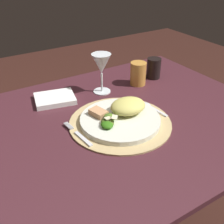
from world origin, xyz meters
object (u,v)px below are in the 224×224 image
(spoon, at_px, (150,107))
(napkin, at_px, (55,99))
(fork, at_px, (79,135))
(dining_table, at_px, (115,154))
(amber_tumbler, at_px, (138,74))
(dinner_plate, at_px, (120,120))
(dark_tumbler, at_px, (154,68))
(wine_glass, at_px, (101,65))

(spoon, height_order, napkin, napkin)
(fork, height_order, spoon, spoon)
(dining_table, relative_size, amber_tumbler, 11.32)
(dinner_plate, distance_m, dark_tumbler, 0.41)
(dining_table, bearing_deg, wine_glass, 72.37)
(dining_table, height_order, napkin, napkin)
(dining_table, xyz_separation_m, amber_tumbler, (0.24, 0.19, 0.20))
(dining_table, bearing_deg, napkin, 118.11)
(spoon, bearing_deg, fork, -176.00)
(dining_table, bearing_deg, dinner_plate, -92.72)
(napkin, bearing_deg, fork, -95.56)
(spoon, bearing_deg, dining_table, 178.66)
(dining_table, relative_size, dark_tumbler, 12.26)
(fork, height_order, amber_tumbler, amber_tumbler)
(spoon, relative_size, wine_glass, 0.78)
(wine_glass, bearing_deg, spoon, -69.20)
(wine_glass, relative_size, amber_tumbler, 1.65)
(napkin, relative_size, dark_tumbler, 1.65)
(spoon, bearing_deg, wine_glass, 110.80)
(fork, bearing_deg, dinner_plate, -1.22)
(dining_table, relative_size, fork, 7.06)
(fork, relative_size, dark_tumbler, 1.74)
(wine_glass, bearing_deg, dining_table, -107.63)
(dinner_plate, bearing_deg, napkin, 115.34)
(wine_glass, relative_size, dark_tumbler, 1.78)
(dining_table, relative_size, wine_glass, 6.88)
(napkin, relative_size, wine_glass, 0.93)
(dark_tumbler, bearing_deg, napkin, 176.56)
(dining_table, relative_size, dinner_plate, 4.09)
(fork, bearing_deg, napkin, 84.44)
(amber_tumbler, height_order, dark_tumbler, amber_tumbler)
(dining_table, distance_m, fork, 0.22)
(spoon, bearing_deg, amber_tumbler, 65.77)
(dining_table, xyz_separation_m, dark_tumbler, (0.34, 0.21, 0.20))
(fork, bearing_deg, dark_tumbler, 25.66)
(spoon, height_order, amber_tumbler, amber_tumbler)
(dinner_plate, height_order, fork, dinner_plate)
(dining_table, bearing_deg, amber_tumbler, 39.18)
(fork, relative_size, spoon, 1.25)
(amber_tumbler, distance_m, dark_tumbler, 0.10)
(dinner_plate, bearing_deg, dining_table, 87.28)
(dinner_plate, xyz_separation_m, spoon, (0.15, 0.02, -0.01))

